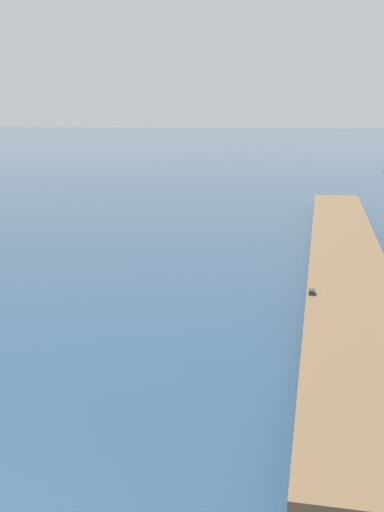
% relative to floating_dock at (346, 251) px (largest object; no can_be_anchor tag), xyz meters
% --- Properties ---
extents(floating_dock, '(1.84, 22.59, 0.53)m').
position_rel_floating_dock_xyz_m(floating_dock, '(0.00, 0.00, 0.00)').
color(floating_dock, brown).
rests_on(floating_dock, ground).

